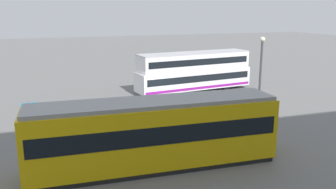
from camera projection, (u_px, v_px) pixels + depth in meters
The scene contains 8 objects.
ground_plane at pixel (160, 101), 31.74m from camera, with size 160.00×160.00×0.00m, color slate.
double_decker_bus at pixel (194, 71), 34.93m from camera, with size 11.97×3.87×3.88m.
tram_yellow at pixel (154, 133), 17.98m from camera, with size 12.74×3.32×3.54m.
pedestrian_near_railing at pixel (138, 108), 25.65m from camera, with size 0.45×0.45×1.68m.
pedestrian_crossing at pixel (181, 116), 23.46m from camera, with size 0.36×0.32×1.80m.
pedestrian_railing at pixel (106, 118), 24.19m from camera, with size 9.71×0.52×1.08m.
info_sign at pixel (30, 112), 22.52m from camera, with size 0.98×0.15×2.30m.
street_lamp at pixel (261, 73), 24.67m from camera, with size 0.36×0.36×6.11m.
Camera 1 is at (9.95, 29.11, 7.88)m, focal length 38.07 mm.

